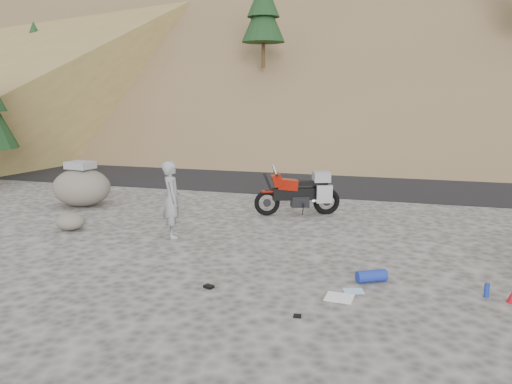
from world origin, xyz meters
TOP-DOWN VIEW (x-y plane):
  - ground at (0.00, 0.00)m, footprint 140.00×140.00m
  - road at (0.00, 9.00)m, footprint 120.00×7.00m
  - hillside at (-0.05, 40.88)m, footprint 120.00×73.00m
  - motorcycle at (-0.10, 3.30)m, footprint 2.07×1.10m
  - man at (-2.36, 0.58)m, footprint 0.63×0.71m
  - boulder at (-6.03, 2.66)m, footprint 1.95×1.81m
  - small_rock at (-4.82, 0.46)m, footprint 0.80×0.76m
  - gear_white_cloth at (1.45, -1.73)m, footprint 0.43×0.39m
  - gear_blue_mat at (1.87, -0.93)m, footprint 0.53×0.41m
  - gear_bottle at (3.57, -1.08)m, footprint 0.09×0.09m
  - gear_glove_a at (-0.58, -1.89)m, footprint 0.18×0.15m
  - gear_glove_b at (0.97, -2.55)m, footprint 0.11×0.09m
  - gear_blue_cloth at (1.63, -1.41)m, footprint 0.35×0.30m

SIDE VIEW (x-z plane):
  - ground at x=0.00m, z-range 0.00..0.00m
  - road at x=0.00m, z-range -0.03..0.03m
  - man at x=-2.36m, z-range -0.82..0.82m
  - gear_blue_cloth at x=1.63m, z-range 0.00..0.01m
  - gear_white_cloth at x=1.45m, z-range 0.00..0.01m
  - gear_glove_b at x=0.97m, z-range 0.00..0.03m
  - gear_glove_a at x=-0.58m, z-range 0.00..0.04m
  - gear_blue_mat at x=1.87m, z-range 0.00..0.20m
  - gear_bottle at x=3.57m, z-range 0.00..0.21m
  - small_rock at x=-4.82m, z-range 0.00..0.39m
  - boulder at x=-6.03m, z-range -0.07..1.13m
  - motorcycle at x=-0.10m, z-range -0.09..1.21m
  - hillside at x=-0.05m, z-range -12.28..34.44m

